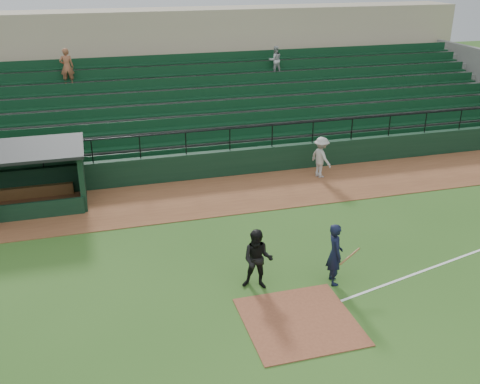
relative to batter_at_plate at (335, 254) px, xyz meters
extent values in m
plane|color=#2E571C|center=(-1.72, -0.59, -0.99)|extent=(90.00, 90.00, 0.00)
cube|color=brown|center=(-1.72, 7.41, -0.97)|extent=(40.00, 4.00, 0.03)
cube|color=brown|center=(-1.72, -1.59, -0.97)|extent=(3.00, 3.00, 0.03)
cube|color=black|center=(-1.72, 9.61, -0.39)|extent=(36.00, 0.35, 1.20)
cylinder|color=black|center=(-1.72, 9.61, 1.21)|extent=(36.00, 0.06, 0.06)
cube|color=slate|center=(-1.72, 14.51, 0.81)|extent=(36.00, 9.00, 3.60)
cube|color=#0E351C|center=(-1.72, 14.01, 1.26)|extent=(34.56, 8.00, 4.05)
cube|color=tan|center=(-1.72, 21.01, 2.21)|extent=(38.00, 3.00, 6.40)
cube|color=slate|center=(-1.72, 19.01, 2.71)|extent=(36.00, 2.00, 0.20)
imported|color=#B5B5B5|center=(3.69, 16.31, 2.93)|extent=(0.75, 0.58, 1.54)
imported|color=#A25C3B|center=(-7.51, 16.31, 3.11)|extent=(0.69, 0.45, 1.89)
cube|color=black|center=(-7.22, 8.51, 0.16)|extent=(0.20, 2.60, 2.30)
imported|color=black|center=(0.00, 0.00, 0.00)|extent=(0.57, 0.78, 1.97)
cylinder|color=olive|center=(0.40, -0.20, -0.04)|extent=(0.79, 0.34, 0.35)
imported|color=black|center=(-2.32, 0.37, -0.03)|extent=(1.14, 1.03, 1.91)
imported|color=#ADA8A2|center=(3.14, 8.21, -0.03)|extent=(1.01, 1.35, 1.86)
camera|label=1|loc=(-6.66, -13.06, 8.19)|focal=40.95mm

